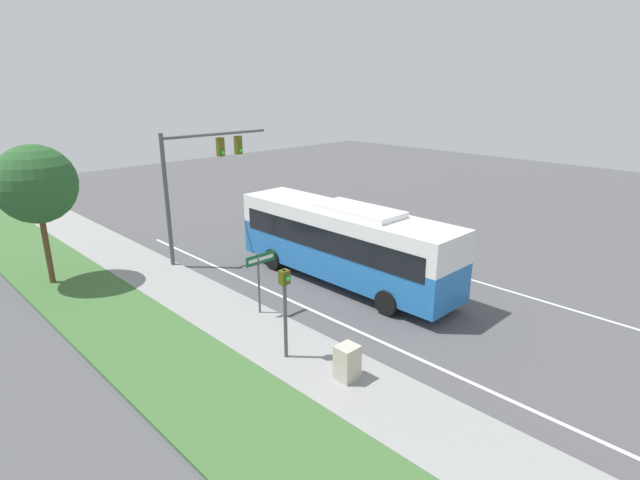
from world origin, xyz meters
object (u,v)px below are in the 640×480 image
utility_cabinet (347,362)px  signal_gantry (198,169)px  street_sign (260,272)px  bus (344,240)px  pedestrian_signal (285,300)px

utility_cabinet → signal_gantry: bearing=76.8°
street_sign → utility_cabinet: bearing=-100.2°
bus → signal_gantry: size_ratio=1.73×
bus → pedestrian_signal: size_ratio=3.56×
signal_gantry → street_sign: 7.75m
signal_gantry → street_sign: bearing=-105.4°
bus → utility_cabinet: bus is taller
utility_cabinet → street_sign: bearing=79.8°
signal_gantry → bus: bearing=-69.3°
signal_gantry → pedestrian_signal: 10.89m
pedestrian_signal → signal_gantry: bearing=71.7°
pedestrian_signal → bus: bearing=27.6°
utility_cabinet → pedestrian_signal: bearing=102.5°
bus → utility_cabinet: (-5.50, -5.29, -1.30)m
bus → signal_gantry: 7.85m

